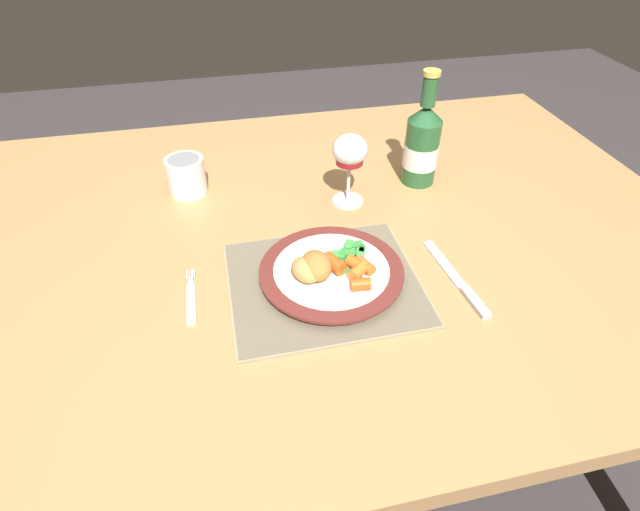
{
  "coord_description": "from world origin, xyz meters",
  "views": [
    {
      "loc": [
        -0.17,
        -0.77,
        1.32
      ],
      "look_at": [
        -0.03,
        -0.13,
        0.78
      ],
      "focal_mm": 28.0,
      "sensor_mm": 36.0,
      "label": 1
    }
  ],
  "objects": [
    {
      "name": "wine_glass",
      "position": [
        0.07,
        0.08,
        0.85
      ],
      "size": [
        0.07,
        0.07,
        0.15
      ],
      "color": "silver",
      "rests_on": "dining_table"
    },
    {
      "name": "fork",
      "position": [
        -0.25,
        -0.15,
        0.74
      ],
      "size": [
        0.02,
        0.13,
        0.01
      ],
      "color": "silver",
      "rests_on": "dining_table"
    },
    {
      "name": "dinner_plate",
      "position": [
        -0.02,
        -0.15,
        0.76
      ],
      "size": [
        0.25,
        0.25,
        0.02
      ],
      "color": "white",
      "rests_on": "placemat"
    },
    {
      "name": "drinking_cup",
      "position": [
        -0.25,
        0.19,
        0.78
      ],
      "size": [
        0.08,
        0.08,
        0.08
      ],
      "color": "white",
      "rests_on": "dining_table"
    },
    {
      "name": "table_knife",
      "position": [
        0.19,
        -0.21,
        0.74
      ],
      "size": [
        0.03,
        0.21,
        0.01
      ],
      "color": "silver",
      "rests_on": "dining_table"
    },
    {
      "name": "glazed_carrots",
      "position": [
        0.01,
        -0.17,
        0.78
      ],
      "size": [
        0.09,
        0.09,
        0.02
      ],
      "color": "orange",
      "rests_on": "dinner_plate"
    },
    {
      "name": "green_beans_pile",
      "position": [
        0.02,
        -0.13,
        0.77
      ],
      "size": [
        0.07,
        0.08,
        0.01
      ],
      "color": "green",
      "rests_on": "dinner_plate"
    },
    {
      "name": "bottle",
      "position": [
        0.25,
        0.13,
        0.83
      ],
      "size": [
        0.07,
        0.07,
        0.24
      ],
      "color": "#23562D",
      "rests_on": "dining_table"
    },
    {
      "name": "placemat",
      "position": [
        -0.03,
        -0.16,
        0.74
      ],
      "size": [
        0.32,
        0.28,
        0.01
      ],
      "color": "gray",
      "rests_on": "dining_table"
    },
    {
      "name": "ground_plane",
      "position": [
        0.0,
        0.0,
        0.0
      ],
      "size": [
        6.0,
        6.0,
        0.0
      ],
      "primitive_type": "plane",
      "color": "#383333"
    },
    {
      "name": "breaded_croquettes",
      "position": [
        -0.05,
        -0.17,
        0.79
      ],
      "size": [
        0.08,
        0.07,
        0.04
      ],
      "color": "tan",
      "rests_on": "dinner_plate"
    },
    {
      "name": "dining_table",
      "position": [
        0.0,
        0.0,
        0.67
      ],
      "size": [
        1.49,
        1.07,
        0.74
      ],
      "color": "#AD7F4C",
      "rests_on": "ground"
    }
  ]
}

